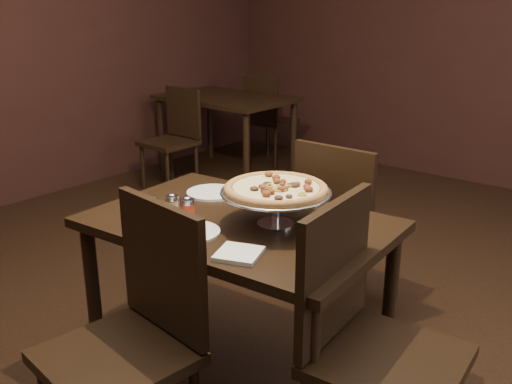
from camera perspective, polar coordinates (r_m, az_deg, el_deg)
The scene contains 16 objects.
room at distance 2.22m, azimuth 1.47°, elevation 13.29°, with size 6.04×7.04×2.84m.
dining_table at distance 2.38m, azimuth -1.70°, elevation -4.99°, with size 1.27×0.90×0.75m.
background_table at distance 5.45m, azimuth -3.05°, elevation 8.50°, with size 1.21×0.81×0.76m.
pizza_stand at distance 2.24m, azimuth 2.01°, elevation 0.26°, with size 0.44×0.44×0.18m.
parmesan_shaker at distance 2.40m, azimuth -8.39°, elevation -1.29°, with size 0.06×0.06×0.10m.
pepper_flake_shaker at distance 2.32m, azimuth -6.88°, elevation -1.75°, with size 0.06×0.06×0.11m.
packet_caddy at distance 2.47m, azimuth -10.59°, elevation -1.31°, with size 0.08×0.08×0.06m.
napkin_stack at distance 2.02m, azimuth -1.73°, elevation -6.19°, with size 0.15×0.15×0.02m, color white.
plate_left at distance 2.66m, azimuth -4.42°, elevation -0.05°, with size 0.24×0.24×0.01m, color white.
plate_near at distance 2.22m, azimuth -6.54°, elevation -4.02°, with size 0.23×0.23×0.01m, color white.
serving_spatula at distance 2.16m, azimuth 2.78°, elevation -0.59°, with size 0.14×0.14×0.02m.
chair_far at distance 2.97m, azimuth 8.82°, elevation -3.12°, with size 0.44×0.44×0.95m.
chair_near at distance 2.05m, azimuth -12.05°, elevation -13.53°, with size 0.50×0.50×0.97m.
chair_side at distance 1.99m, azimuth 11.03°, elevation -13.98°, with size 0.51×0.51×1.00m.
bg_chair_far at distance 5.86m, azimuth 1.15°, elevation 7.56°, with size 0.44×0.44×0.90m.
bg_chair_near at distance 5.11m, azimuth -8.17°, elevation 5.68°, with size 0.42×0.42×0.89m.
Camera 1 is at (1.43, -1.72, 1.61)m, focal length 40.00 mm.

